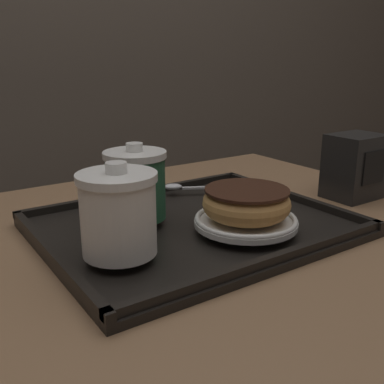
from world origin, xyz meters
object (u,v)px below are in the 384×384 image
(coffee_cup_front, at_px, (118,213))
(donut_chocolate_glazed, at_px, (246,203))
(napkin_dispenser, at_px, (355,166))
(coffee_cup_rear, at_px, (136,184))
(spoon, at_px, (186,187))

(coffee_cup_front, xyz_separation_m, donut_chocolate_glazed, (0.20, -0.02, -0.02))
(napkin_dispenser, bearing_deg, donut_chocolate_glazed, -171.62)
(coffee_cup_rear, height_order, donut_chocolate_glazed, coffee_cup_rear)
(coffee_cup_front, relative_size, napkin_dispenser, 0.96)
(coffee_cup_rear, xyz_separation_m, napkin_dispenser, (0.43, -0.08, -0.02))
(donut_chocolate_glazed, relative_size, spoon, 0.90)
(spoon, bearing_deg, coffee_cup_rear, 59.04)
(spoon, bearing_deg, napkin_dispenser, 178.99)
(coffee_cup_rear, xyz_separation_m, spoon, (0.15, 0.09, -0.05))
(spoon, bearing_deg, donut_chocolate_glazed, 110.54)
(coffee_cup_rear, bearing_deg, donut_chocolate_glazed, -45.58)
(coffee_cup_front, distance_m, spoon, 0.30)
(donut_chocolate_glazed, bearing_deg, coffee_cup_rear, 134.42)
(spoon, bearing_deg, coffee_cup_front, 68.96)
(coffee_cup_front, distance_m, donut_chocolate_glazed, 0.20)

